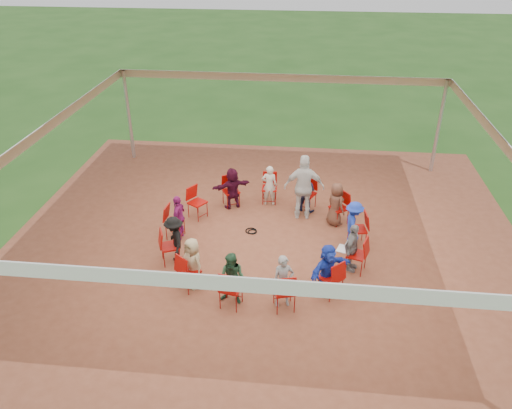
# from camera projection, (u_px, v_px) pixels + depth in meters

# --- Properties ---
(ground) EXTENTS (80.00, 80.00, 0.00)m
(ground) POSITION_uv_depth(u_px,v_px,m) (264.00, 247.00, 12.46)
(ground) COLOR #224B17
(ground) RESTS_ON ground
(dirt_patch) EXTENTS (13.00, 13.00, 0.00)m
(dirt_patch) POSITION_uv_depth(u_px,v_px,m) (264.00, 247.00, 12.46)
(dirt_patch) COLOR brown
(dirt_patch) RESTS_ON ground
(tent) EXTENTS (10.33, 10.33, 3.00)m
(tent) POSITION_uv_depth(u_px,v_px,m) (265.00, 160.00, 11.30)
(tent) COLOR #B2B2B7
(tent) RESTS_ON ground
(chair_0) EXTENTS (0.55, 0.54, 0.90)m
(chair_0) POSITION_uv_depth(u_px,v_px,m) (357.00, 255.00, 11.38)
(chair_0) COLOR #9E0904
(chair_0) RESTS_ON ground
(chair_1) EXTENTS (0.50, 0.48, 0.90)m
(chair_1) POSITION_uv_depth(u_px,v_px,m) (358.00, 229.00, 12.33)
(chair_1) COLOR #9E0904
(chair_1) RESTS_ON ground
(chair_2) EXTENTS (0.60, 0.60, 0.90)m
(chair_2) POSITION_uv_depth(u_px,v_px,m) (339.00, 208.00, 13.25)
(chair_2) COLOR #9E0904
(chair_2) RESTS_ON ground
(chair_3) EXTENTS (0.57, 0.58, 0.90)m
(chair_3) POSITION_uv_depth(u_px,v_px,m) (307.00, 194.00, 13.95)
(chair_3) COLOR #9E0904
(chair_3) RESTS_ON ground
(chair_4) EXTENTS (0.43, 0.45, 0.90)m
(chair_4) POSITION_uv_depth(u_px,v_px,m) (269.00, 188.00, 14.25)
(chair_4) COLOR #9E0904
(chair_4) RESTS_ON ground
(chair_5) EXTENTS (0.58, 0.59, 0.90)m
(chair_5) POSITION_uv_depth(u_px,v_px,m) (231.00, 191.00, 14.10)
(chair_5) COLOR #9E0904
(chair_5) RESTS_ON ground
(chair_6) EXTENTS (0.60, 0.59, 0.90)m
(chair_6) POSITION_uv_depth(u_px,v_px,m) (197.00, 203.00, 13.51)
(chair_6) COLOR #9E0904
(chair_6) RESTS_ON ground
(chair_7) EXTENTS (0.48, 0.46, 0.90)m
(chair_7) POSITION_uv_depth(u_px,v_px,m) (175.00, 222.00, 12.64)
(chair_7) COLOR #9E0904
(chair_7) RESTS_ON ground
(chair_8) EXTENTS (0.57, 0.56, 0.90)m
(chair_8) POSITION_uv_depth(u_px,v_px,m) (170.00, 246.00, 11.67)
(chair_8) COLOR #9E0904
(chair_8) RESTS_ON ground
(chair_9) EXTENTS (0.60, 0.61, 0.90)m
(chair_9) POSITION_uv_depth(u_px,v_px,m) (189.00, 271.00, 10.84)
(chair_9) COLOR #9E0904
(chair_9) RESTS_ON ground
(chair_10) EXTENTS (0.50, 0.52, 0.90)m
(chair_10) POSITION_uv_depth(u_px,v_px,m) (231.00, 288.00, 10.32)
(chair_10) COLOR #9E0904
(chair_10) RESTS_ON ground
(chair_11) EXTENTS (0.52, 0.54, 0.90)m
(chair_11) POSITION_uv_depth(u_px,v_px,m) (284.00, 291.00, 10.25)
(chair_11) COLOR #9E0904
(chair_11) RESTS_ON ground
(chair_12) EXTENTS (0.61, 0.61, 0.90)m
(chair_12) POSITION_uv_depth(u_px,v_px,m) (331.00, 278.00, 10.63)
(chair_12) COLOR #9E0904
(chair_12) RESTS_ON ground
(person_seated_0) EXTENTS (0.57, 0.78, 1.20)m
(person_seated_0) POSITION_uv_depth(u_px,v_px,m) (352.00, 248.00, 11.35)
(person_seated_0) COLOR gray
(person_seated_0) RESTS_ON ground
(person_seated_1) EXTENTS (0.50, 0.83, 1.20)m
(person_seated_1) POSITION_uv_depth(u_px,v_px,m) (353.00, 224.00, 12.25)
(person_seated_1) COLOR #1B35B2
(person_seated_1) RESTS_ON ground
(person_seated_2) EXTENTS (0.61, 0.67, 1.20)m
(person_seated_2) POSITION_uv_depth(u_px,v_px,m) (336.00, 204.00, 13.13)
(person_seated_2) COLOR brown
(person_seated_2) RESTS_ON ground
(person_seated_3) EXTENTS (0.67, 0.56, 1.20)m
(person_seated_3) POSITION_uv_depth(u_px,v_px,m) (306.00, 191.00, 13.78)
(person_seated_3) COLOR #1A1F3E
(person_seated_3) RESTS_ON ground
(person_seated_4) EXTENTS (0.45, 0.30, 1.20)m
(person_seated_4) POSITION_uv_depth(u_px,v_px,m) (269.00, 185.00, 14.07)
(person_seated_4) COLOR beige
(person_seated_4) RESTS_ON ground
(person_seated_5) EXTENTS (1.17, 0.91, 1.20)m
(person_seated_5) POSITION_uv_depth(u_px,v_px,m) (232.00, 188.00, 13.92)
(person_seated_5) COLOR #3B0A1F
(person_seated_5) RESTS_ON ground
(person_seated_6) EXTENTS (0.42, 0.73, 1.20)m
(person_seated_6) POSITION_uv_depth(u_px,v_px,m) (179.00, 217.00, 12.54)
(person_seated_6) COLOR #8F1B69
(person_seated_6) RESTS_ON ground
(person_seated_7) EXTENTS (0.65, 0.86, 1.20)m
(person_seated_7) POSITION_uv_depth(u_px,v_px,m) (175.00, 240.00, 11.63)
(person_seated_7) COLOR black
(person_seated_7) RESTS_ON ground
(person_seated_8) EXTENTS (0.66, 0.63, 1.20)m
(person_seated_8) POSITION_uv_depth(u_px,v_px,m) (193.00, 263.00, 10.83)
(person_seated_8) COLOR tan
(person_seated_8) RESTS_ON ground
(person_seated_9) EXTENTS (0.64, 0.45, 1.20)m
(person_seated_9) POSITION_uv_depth(u_px,v_px,m) (233.00, 279.00, 10.35)
(person_seated_9) COLOR #254C31
(person_seated_9) RESTS_ON ground
(person_seated_10) EXTENTS (0.50, 0.39, 1.20)m
(person_seated_10) POSITION_uv_depth(u_px,v_px,m) (283.00, 281.00, 10.27)
(person_seated_10) COLOR gray
(person_seated_10) RESTS_ON ground
(person_seated_11) EXTENTS (1.10, 1.07, 1.20)m
(person_seated_11) POSITION_uv_depth(u_px,v_px,m) (328.00, 269.00, 10.64)
(person_seated_11) COLOR #1B35B2
(person_seated_11) RESTS_ON ground
(standing_person) EXTENTS (1.09, 0.58, 1.83)m
(standing_person) POSITION_uv_depth(u_px,v_px,m) (304.00, 187.00, 13.28)
(standing_person) COLOR silver
(standing_person) RESTS_ON ground
(cable_coil) EXTENTS (0.32, 0.32, 0.03)m
(cable_coil) POSITION_uv_depth(u_px,v_px,m) (252.00, 231.00, 13.06)
(cable_coil) COLOR black
(cable_coil) RESTS_ON ground
(laptop) EXTENTS (0.36, 0.40, 0.23)m
(laptop) POSITION_uv_depth(u_px,v_px,m) (345.00, 247.00, 11.42)
(laptop) COLOR #B7B7BC
(laptop) RESTS_ON ground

